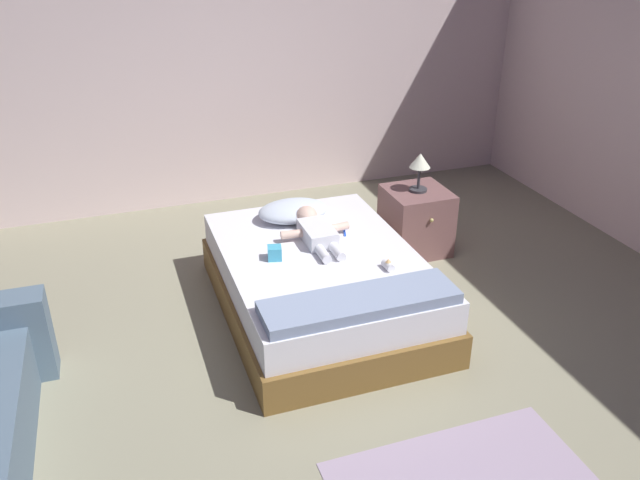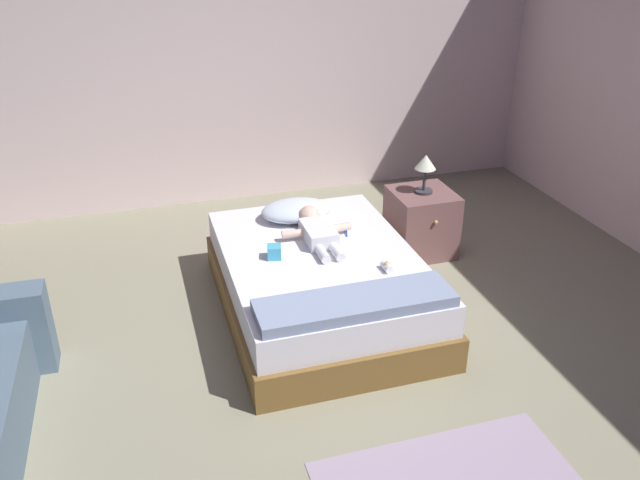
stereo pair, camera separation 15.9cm
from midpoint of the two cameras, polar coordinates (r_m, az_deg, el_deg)
The scene contains 11 objects.
ground_plane at distance 3.87m, azimuth -0.40°, elevation -12.89°, with size 8.00×8.00×0.00m, color gray.
wall_behind_bed at distance 5.99m, azimuth -10.17°, elevation 16.17°, with size 8.00×0.12×2.81m, color silver.
bed at distance 4.42m, azimuth -1.03°, elevation -3.82°, with size 1.28×1.81×0.45m.
pillow at distance 4.76m, azimuth -3.33°, elevation 2.55°, with size 0.51×0.36×0.14m.
baby at distance 4.48m, azimuth -1.43°, elevation 0.86°, with size 0.49×0.65×0.16m.
toothbrush at distance 4.60m, azimuth 1.14°, elevation 0.86°, with size 0.06×0.16×0.02m.
nightstand at distance 5.26m, azimuth 7.51°, elevation 1.68°, with size 0.47×0.50×0.52m.
lamp at distance 5.08m, azimuth 7.83°, elevation 6.56°, with size 0.16×0.16×0.31m.
blanket at distance 3.73m, azimuth 2.31°, elevation -5.47°, with size 1.15×0.32×0.07m.
toy_block at distance 4.24m, azimuth -5.06°, elevation -1.14°, with size 0.11×0.11×0.09m.
baby_bottle at distance 4.12m, azimuth 4.87°, elevation -2.22°, with size 0.05×0.10×0.07m.
Camera 1 is at (-1.03, -2.79, 2.47)m, focal length 36.64 mm.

